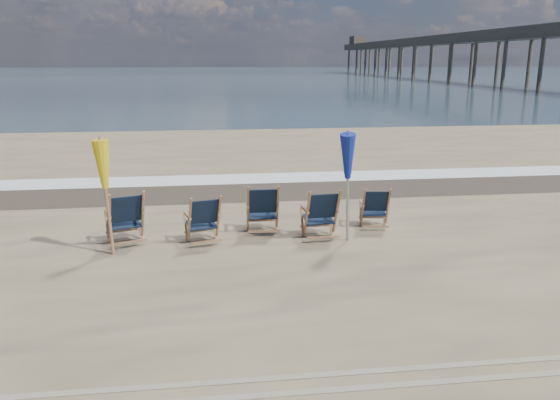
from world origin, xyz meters
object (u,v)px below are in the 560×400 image
(beach_chair_2, at_px, (278,209))
(umbrella_blue, at_px, (349,160))
(beach_chair_1, at_px, (219,218))
(beach_chair_3, at_px, (337,214))
(fishing_pier, at_px, (468,51))
(beach_chair_0, at_px, (143,216))
(beach_chair_4, at_px, (388,208))
(umbrella_yellow, at_px, (105,171))

(beach_chair_2, bearing_deg, umbrella_blue, 151.69)
(beach_chair_1, height_order, beach_chair_3, beach_chair_3)
(beach_chair_1, xyz_separation_m, fishing_pier, (39.14, 71.49, 4.15))
(beach_chair_0, relative_size, beach_chair_2, 1.03)
(beach_chair_2, height_order, beach_chair_3, beach_chair_2)
(beach_chair_0, bearing_deg, umbrella_blue, 154.46)
(beach_chair_3, height_order, umbrella_blue, umbrella_blue)
(beach_chair_1, distance_m, umbrella_blue, 2.69)
(fishing_pier, bearing_deg, umbrella_blue, -117.08)
(beach_chair_1, bearing_deg, umbrella_blue, 158.97)
(beach_chair_2, distance_m, umbrella_blue, 1.80)
(umbrella_blue, relative_size, fishing_pier, 0.02)
(beach_chair_2, xyz_separation_m, umbrella_blue, (1.24, -0.72, 1.09))
(beach_chair_0, distance_m, beach_chair_3, 3.72)
(beach_chair_2, height_order, fishing_pier, fishing_pier)
(beach_chair_0, height_order, beach_chair_4, beach_chair_0)
(beach_chair_0, distance_m, umbrella_blue, 4.03)
(beach_chair_4, relative_size, umbrella_yellow, 0.44)
(beach_chair_2, relative_size, fishing_pier, 0.01)
(beach_chair_0, bearing_deg, beach_chair_4, 164.76)
(beach_chair_3, xyz_separation_m, beach_chair_4, (1.20, 0.52, -0.07))
(beach_chair_0, xyz_separation_m, umbrella_yellow, (-0.53, -0.53, 1.00))
(beach_chair_4, bearing_deg, beach_chair_2, 8.90)
(beach_chair_2, relative_size, beach_chair_3, 1.01)
(beach_chair_2, bearing_deg, umbrella_yellow, 15.77)
(beach_chair_2, height_order, umbrella_blue, umbrella_blue)
(beach_chair_1, relative_size, beach_chair_4, 1.09)
(beach_chair_1, bearing_deg, beach_chair_3, 164.48)
(umbrella_yellow, distance_m, umbrella_blue, 4.38)
(beach_chair_3, bearing_deg, umbrella_blue, 117.49)
(fishing_pier, bearing_deg, beach_chair_1, -118.70)
(beach_chair_4, bearing_deg, umbrella_blue, 43.55)
(beach_chair_1, relative_size, beach_chair_2, 0.94)
(umbrella_blue, xyz_separation_m, fishing_pier, (36.72, 71.80, 3.03))
(beach_chair_1, bearing_deg, umbrella_yellow, -3.34)
(umbrella_blue, bearing_deg, beach_chair_1, 172.77)
(fishing_pier, bearing_deg, beach_chair_0, -119.63)
(beach_chair_3, distance_m, fishing_pier, 80.60)
(umbrella_yellow, bearing_deg, fishing_pier, 60.23)
(beach_chair_4, xyz_separation_m, fishing_pier, (35.66, 71.04, 4.19))
(umbrella_blue, bearing_deg, beach_chair_0, 172.92)
(beach_chair_1, xyz_separation_m, umbrella_yellow, (-1.96, -0.36, 1.05))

